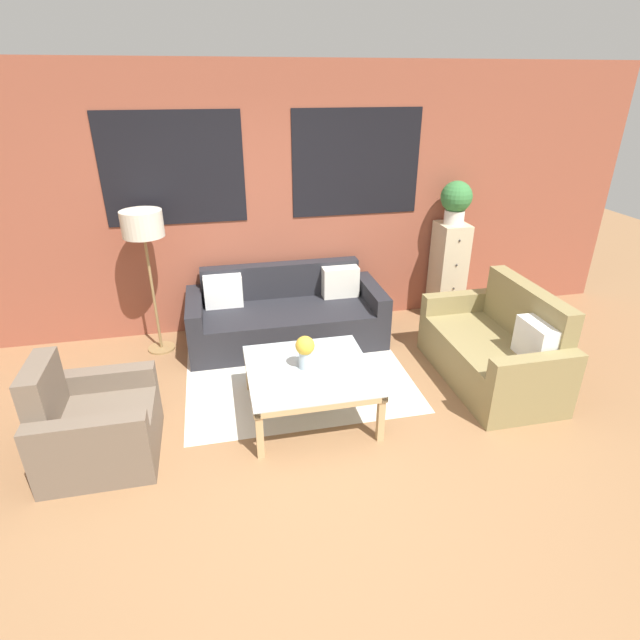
% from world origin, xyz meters
% --- Properties ---
extents(ground_plane, '(16.00, 16.00, 0.00)m').
position_xyz_m(ground_plane, '(0.00, 0.00, 0.00)').
color(ground_plane, '#8E6642').
extents(wall_back_brick, '(8.40, 0.09, 2.80)m').
position_xyz_m(wall_back_brick, '(0.00, 2.44, 1.41)').
color(wall_back_brick, brown).
rests_on(wall_back_brick, ground_plane).
extents(rug, '(2.12, 1.73, 0.00)m').
position_xyz_m(rug, '(0.06, 1.19, 0.00)').
color(rug, silver).
rests_on(rug, ground_plane).
extents(couch_dark, '(2.07, 0.88, 0.78)m').
position_xyz_m(couch_dark, '(0.07, 1.95, 0.28)').
color(couch_dark, '#232328').
rests_on(couch_dark, ground_plane).
extents(settee_vintage, '(0.80, 1.48, 0.92)m').
position_xyz_m(settee_vintage, '(1.88, 0.72, 0.31)').
color(settee_vintage, olive).
rests_on(settee_vintage, ground_plane).
extents(armchair_corner, '(0.80, 0.81, 0.84)m').
position_xyz_m(armchair_corner, '(-1.61, 0.37, 0.28)').
color(armchair_corner, '#6B5B4C').
rests_on(armchair_corner, ground_plane).
extents(coffee_table, '(1.03, 1.03, 0.44)m').
position_xyz_m(coffee_table, '(0.06, 0.57, 0.38)').
color(coffee_table, silver).
rests_on(coffee_table, ground_plane).
extents(floor_lamp, '(0.40, 0.40, 1.49)m').
position_xyz_m(floor_lamp, '(-1.27, 2.02, 1.30)').
color(floor_lamp, olive).
rests_on(floor_lamp, ground_plane).
extents(drawer_cabinet, '(0.33, 0.40, 1.14)m').
position_xyz_m(drawer_cabinet, '(2.04, 2.17, 0.57)').
color(drawer_cabinet, '#C6B793').
rests_on(drawer_cabinet, ground_plane).
extents(potted_plant, '(0.35, 0.35, 0.47)m').
position_xyz_m(potted_plant, '(2.04, 2.17, 1.41)').
color(potted_plant, silver).
rests_on(potted_plant, drawer_cabinet).
extents(flower_vase, '(0.16, 0.16, 0.29)m').
position_xyz_m(flower_vase, '(0.03, 0.60, 0.61)').
color(flower_vase, '#ADBCC6').
rests_on(flower_vase, coffee_table).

